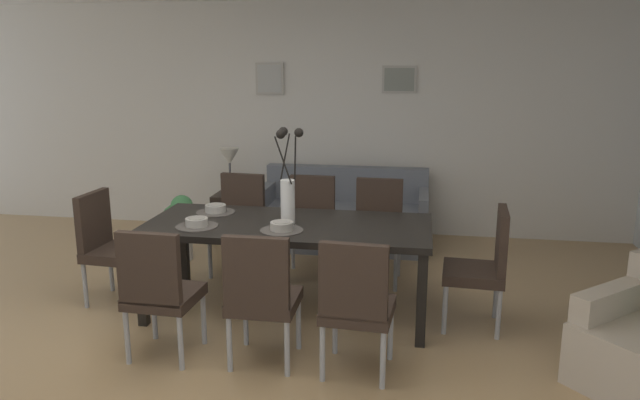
# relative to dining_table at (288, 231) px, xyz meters

# --- Properties ---
(ground_plane) EXTENTS (9.00, 9.00, 0.00)m
(ground_plane) POSITION_rel_dining_table_xyz_m (-0.28, -0.80, -0.67)
(ground_plane) COLOR tan
(back_wall_panel) EXTENTS (9.00, 0.10, 2.60)m
(back_wall_panel) POSITION_rel_dining_table_xyz_m (-0.28, 2.45, 0.63)
(back_wall_panel) COLOR silver
(back_wall_panel) RESTS_ON ground
(dining_table) EXTENTS (2.20, 0.95, 0.74)m
(dining_table) POSITION_rel_dining_table_xyz_m (0.00, 0.00, 0.00)
(dining_table) COLOR black
(dining_table) RESTS_ON ground
(dining_chair_near_left) EXTENTS (0.46, 0.46, 0.92)m
(dining_chair_near_left) POSITION_rel_dining_table_xyz_m (-0.68, -0.90, -0.16)
(dining_chair_near_left) COLOR #33261E
(dining_chair_near_left) RESTS_ON ground
(dining_chair_near_right) EXTENTS (0.47, 0.47, 0.92)m
(dining_chair_near_right) POSITION_rel_dining_table_xyz_m (-0.67, 0.87, -0.16)
(dining_chair_near_right) COLOR #33261E
(dining_chair_near_right) RESTS_ON ground
(dining_chair_far_left) EXTENTS (0.44, 0.44, 0.92)m
(dining_chair_far_left) POSITION_rel_dining_table_xyz_m (0.01, -0.87, -0.16)
(dining_chair_far_left) COLOR #33261E
(dining_chair_far_left) RESTS_ON ground
(dining_chair_far_right) EXTENTS (0.44, 0.44, 0.92)m
(dining_chair_far_right) POSITION_rel_dining_table_xyz_m (0.01, 0.89, -0.16)
(dining_chair_far_right) COLOR #33261E
(dining_chair_far_right) RESTS_ON ground
(dining_chair_mid_left) EXTENTS (0.47, 0.47, 0.92)m
(dining_chair_mid_left) POSITION_rel_dining_table_xyz_m (0.63, -0.91, -0.16)
(dining_chair_mid_left) COLOR #33261E
(dining_chair_mid_left) RESTS_ON ground
(dining_chair_mid_right) EXTENTS (0.45, 0.45, 0.92)m
(dining_chair_mid_right) POSITION_rel_dining_table_xyz_m (0.63, 0.86, -0.16)
(dining_chair_mid_right) COLOR #33261E
(dining_chair_mid_right) RESTS_ON ground
(dining_chair_head_west) EXTENTS (0.47, 0.47, 0.92)m
(dining_chair_head_west) POSITION_rel_dining_table_xyz_m (-1.52, -0.01, -0.16)
(dining_chair_head_west) COLOR #33261E
(dining_chair_head_west) RESTS_ON ground
(dining_chair_head_east) EXTENTS (0.47, 0.47, 0.92)m
(dining_chair_head_east) POSITION_rel_dining_table_xyz_m (1.49, -0.02, -0.16)
(dining_chair_head_east) COLOR #33261E
(dining_chair_head_east) RESTS_ON ground
(centerpiece_vase) EXTENTS (0.21, 0.23, 0.73)m
(centerpiece_vase) POSITION_rel_dining_table_xyz_m (0.00, 0.00, 0.35)
(centerpiece_vase) COLOR white
(centerpiece_vase) RESTS_ON dining_table
(placemat_near_left) EXTENTS (0.32, 0.32, 0.01)m
(placemat_near_left) POSITION_rel_dining_table_xyz_m (-0.66, -0.21, 0.07)
(placemat_near_left) COLOR #4C4742
(placemat_near_left) RESTS_ON dining_table
(bowl_near_left) EXTENTS (0.17, 0.17, 0.07)m
(bowl_near_left) POSITION_rel_dining_table_xyz_m (-0.66, -0.21, 0.11)
(bowl_near_left) COLOR #B2ADA3
(bowl_near_left) RESTS_ON dining_table
(placemat_near_right) EXTENTS (0.32, 0.32, 0.01)m
(placemat_near_right) POSITION_rel_dining_table_xyz_m (-0.66, 0.21, 0.07)
(placemat_near_right) COLOR #4C4742
(placemat_near_right) RESTS_ON dining_table
(bowl_near_right) EXTENTS (0.17, 0.17, 0.07)m
(bowl_near_right) POSITION_rel_dining_table_xyz_m (-0.66, 0.21, 0.11)
(bowl_near_right) COLOR #B2ADA3
(bowl_near_right) RESTS_ON dining_table
(placemat_far_left) EXTENTS (0.32, 0.32, 0.01)m
(placemat_far_left) POSITION_rel_dining_table_xyz_m (-0.00, -0.21, 0.07)
(placemat_far_left) COLOR #4C4742
(placemat_far_left) RESTS_ON dining_table
(bowl_far_left) EXTENTS (0.17, 0.17, 0.07)m
(bowl_far_left) POSITION_rel_dining_table_xyz_m (-0.00, -0.21, 0.11)
(bowl_far_left) COLOR #B2ADA3
(bowl_far_left) RESTS_ON dining_table
(sofa) EXTENTS (1.80, 0.84, 0.80)m
(sofa) POSITION_rel_dining_table_xyz_m (0.19, 1.90, -0.39)
(sofa) COLOR slate
(sofa) RESTS_ON ground
(side_table) EXTENTS (0.36, 0.36, 0.52)m
(side_table) POSITION_rel_dining_table_xyz_m (-1.05, 1.82, -0.41)
(side_table) COLOR black
(side_table) RESTS_ON ground
(table_lamp) EXTENTS (0.22, 0.22, 0.51)m
(table_lamp) POSITION_rel_dining_table_xyz_m (-1.05, 1.82, 0.22)
(table_lamp) COLOR #4C4C51
(table_lamp) RESTS_ON side_table
(framed_picture_left) EXTENTS (0.32, 0.03, 0.36)m
(framed_picture_left) POSITION_rel_dining_table_xyz_m (-0.73, 2.38, 1.08)
(framed_picture_left) COLOR #B2ADA3
(framed_picture_center) EXTENTS (0.38, 0.03, 0.30)m
(framed_picture_center) POSITION_rel_dining_table_xyz_m (0.73, 2.38, 1.08)
(framed_picture_center) COLOR #B2ADA3
(potted_plant) EXTENTS (0.36, 0.36, 0.67)m
(potted_plant) POSITION_rel_dining_table_xyz_m (-1.35, 1.09, -0.30)
(potted_plant) COLOR silver
(potted_plant) RESTS_ON ground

